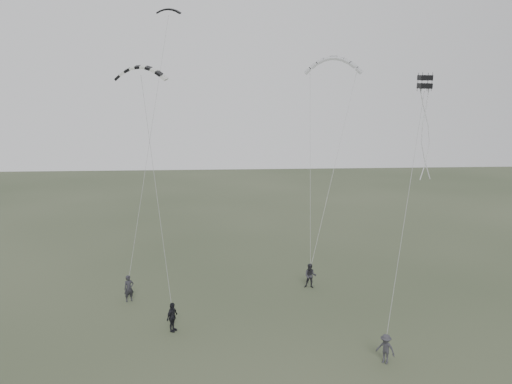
{
  "coord_description": "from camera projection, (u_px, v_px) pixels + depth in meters",
  "views": [
    {
      "loc": [
        -1.5,
        -25.92,
        12.47
      ],
      "look_at": [
        0.86,
        4.44,
        7.09
      ],
      "focal_mm": 35.0,
      "sensor_mm": 36.0,
      "label": 1
    }
  ],
  "objects": [
    {
      "name": "flyer_right",
      "position": [
        310.0,
        276.0,
        34.22
      ],
      "size": [
        0.97,
        0.84,
        1.69
      ],
      "primitive_type": "imported",
      "rotation": [
        0.0,
        0.0,
        -0.28
      ],
      "color": "#26262C",
      "rests_on": "ground"
    },
    {
      "name": "kite_striped",
      "position": [
        141.0,
        67.0,
        28.09
      ],
      "size": [
        2.96,
        1.04,
        1.28
      ],
      "primitive_type": null,
      "rotation": [
        0.2,
        0.0,
        -0.03
      ],
      "color": "black",
      "rests_on": "flyer_center"
    },
    {
      "name": "ground",
      "position": [
        247.0,
        331.0,
        27.74
      ],
      "size": [
        140.0,
        140.0,
        0.0
      ],
      "primitive_type": "plane",
      "color": "#2F3A26",
      "rests_on": "ground"
    },
    {
      "name": "flyer_center",
      "position": [
        172.0,
        317.0,
        27.62
      ],
      "size": [
        0.81,
        1.05,
        1.66
      ],
      "primitive_type": "imported",
      "rotation": [
        0.0,
        0.0,
        1.09
      ],
      "color": "black",
      "rests_on": "ground"
    },
    {
      "name": "kite_box",
      "position": [
        425.0,
        82.0,
        27.55
      ],
      "size": [
        0.68,
        0.73,
        0.77
      ],
      "primitive_type": null,
      "rotation": [
        0.08,
        0.0,
        -0.03
      ],
      "color": "black",
      "rests_on": "flyer_far"
    },
    {
      "name": "kite_dark_small",
      "position": [
        168.0,
        9.0,
        34.16
      ],
      "size": [
        1.69,
        0.68,
        0.64
      ],
      "primitive_type": null,
      "rotation": [
        0.25,
        0.0,
        -0.03
      ],
      "color": "black",
      "rests_on": "flyer_left"
    },
    {
      "name": "flyer_far",
      "position": [
        386.0,
        349.0,
        24.23
      ],
      "size": [
        1.08,
        1.04,
        1.48
      ],
      "primitive_type": "imported",
      "rotation": [
        0.0,
        0.0,
        -0.72
      ],
      "color": "#2D2D32",
      "rests_on": "ground"
    },
    {
      "name": "flyer_left",
      "position": [
        129.0,
        288.0,
        31.85
      ],
      "size": [
        0.74,
        0.64,
        1.71
      ],
      "primitive_type": "imported",
      "rotation": [
        0.0,
        0.0,
        0.45
      ],
      "color": "#232227",
      "rests_on": "ground"
    },
    {
      "name": "kite_pale_large",
      "position": [
        333.0,
        58.0,
        38.03
      ],
      "size": [
        4.63,
        2.51,
        1.97
      ],
      "primitive_type": null,
      "rotation": [
        0.26,
        0.0,
        -0.26
      ],
      "color": "#A5A6A9",
      "rests_on": "flyer_right"
    }
  ]
}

